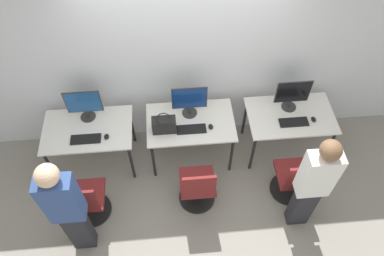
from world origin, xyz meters
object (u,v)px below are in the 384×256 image
(mouse_center, at_px, (211,127))
(mouse_right, at_px, (314,119))
(keyboard_center, at_px, (191,129))
(keyboard_right, at_px, (294,122))
(monitor_right, at_px, (293,94))
(office_chair_right, at_px, (294,180))
(person_left, at_px, (67,208))
(monitor_left, at_px, (84,104))
(office_chair_left, at_px, (87,202))
(handbag, at_px, (164,125))
(office_chair_center, at_px, (198,188))
(keyboard_left, at_px, (86,139))
(person_right, at_px, (313,183))
(mouse_left, at_px, (107,137))
(monitor_center, at_px, (189,100))

(mouse_center, distance_m, mouse_right, 1.35)
(keyboard_center, bearing_deg, keyboard_right, -0.11)
(monitor_right, height_order, office_chair_right, monitor_right)
(person_left, distance_m, mouse_center, 1.97)
(monitor_left, xyz_separation_m, keyboard_right, (2.66, -0.33, -0.24))
(monitor_right, bearing_deg, mouse_right, -43.24)
(person_left, relative_size, keyboard_right, 4.64)
(office_chair_right, bearing_deg, office_chair_left, -178.30)
(person_left, relative_size, handbag, 5.82)
(handbag, bearing_deg, monitor_left, 162.65)
(keyboard_right, height_order, handbag, handbag)
(mouse_center, distance_m, keyboard_right, 1.08)
(monitor_right, height_order, mouse_right, monitor_right)
(person_left, bearing_deg, office_chair_center, 16.86)
(person_left, bearing_deg, monitor_right, 26.05)
(keyboard_center, height_order, handbag, handbag)
(monitor_left, distance_m, keyboard_left, 0.44)
(office_chair_left, relative_size, person_left, 0.51)
(mouse_right, xyz_separation_m, person_right, (-0.34, -1.00, 0.16))
(person_right, bearing_deg, office_chair_left, 173.67)
(keyboard_center, xyz_separation_m, office_chair_right, (1.26, -0.62, -0.40))
(mouse_left, height_order, person_left, person_left)
(office_chair_center, bearing_deg, keyboard_left, 156.28)
(keyboard_left, bearing_deg, monitor_left, 90.00)
(keyboard_center, bearing_deg, person_left, -142.68)
(person_left, relative_size, monitor_center, 3.70)
(office_chair_center, distance_m, keyboard_right, 1.50)
(person_left, height_order, person_right, person_left)
(mouse_left, height_order, keyboard_center, mouse_left)
(office_chair_left, xyz_separation_m, office_chair_right, (2.61, 0.08, 0.00))
(monitor_left, bearing_deg, office_chair_left, -91.04)
(person_left, distance_m, handbag, 1.51)
(person_left, relative_size, office_chair_right, 1.97)
(monitor_left, relative_size, monitor_center, 1.00)
(monitor_left, bearing_deg, mouse_center, -11.29)
(monitor_left, distance_m, monitor_right, 2.66)
(mouse_left, xyz_separation_m, handbag, (0.73, 0.05, 0.10))
(keyboard_left, relative_size, person_left, 0.22)
(keyboard_left, distance_m, person_right, 2.76)
(keyboard_center, distance_m, monitor_right, 1.38)
(mouse_left, bearing_deg, keyboard_right, 0.65)
(handbag, bearing_deg, mouse_left, -176.09)
(keyboard_left, bearing_deg, office_chair_right, -12.65)
(monitor_left, bearing_deg, mouse_left, -54.22)
(mouse_left, distance_m, keyboard_center, 1.07)
(office_chair_center, distance_m, handbag, 0.90)
(person_right, height_order, handbag, person_right)
(keyboard_left, height_order, mouse_left, mouse_left)
(keyboard_right, bearing_deg, mouse_left, -179.35)
(mouse_right, distance_m, handbag, 1.94)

